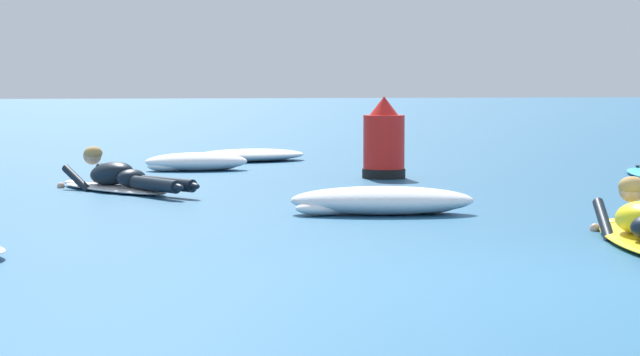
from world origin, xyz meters
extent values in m
plane|color=#235B84|center=(0.00, 10.00, 0.00)|extent=(120.00, 120.00, 0.00)
ellipsoid|color=yellow|center=(1.44, 2.84, 0.05)|extent=(0.23, 0.23, 0.06)
cylinder|color=black|center=(1.09, 2.24, 0.12)|extent=(0.21, 0.61, 0.35)
sphere|color=tan|center=(1.17, 2.62, 0.02)|extent=(0.09, 0.09, 0.09)
sphere|color=tan|center=(1.31, 2.22, 0.38)|extent=(0.21, 0.21, 0.21)
ellipsoid|color=#AD894C|center=(1.31, 2.20, 0.41)|extent=(0.26, 0.24, 0.16)
ellipsoid|color=white|center=(-2.77, 7.03, 0.04)|extent=(1.45, 1.89, 0.07)
ellipsoid|color=white|center=(-3.26, 7.79, 0.05)|extent=(0.26, 0.27, 0.06)
ellipsoid|color=black|center=(-2.80, 7.07, 0.20)|extent=(0.71, 0.80, 0.35)
ellipsoid|color=black|center=(-2.59, 6.73, 0.17)|extent=(0.44, 0.42, 0.20)
cylinder|color=black|center=(-2.35, 6.21, 0.14)|extent=(0.53, 0.80, 0.14)
ellipsoid|color=black|center=(-2.14, 5.84, 0.14)|extent=(0.20, 0.24, 0.08)
cylinder|color=black|center=(-2.21, 6.29, 0.14)|extent=(0.61, 0.76, 0.14)
ellipsoid|color=black|center=(-1.97, 5.95, 0.14)|extent=(0.20, 0.24, 0.08)
cylinder|color=black|center=(-3.19, 7.27, 0.12)|extent=(0.37, 0.51, 0.32)
sphere|color=tan|center=(-3.39, 7.58, 0.02)|extent=(0.09, 0.09, 0.09)
cylinder|color=black|center=(-2.81, 7.49, 0.12)|extent=(0.37, 0.51, 0.32)
sphere|color=tan|center=(-2.99, 7.78, 0.02)|extent=(0.09, 0.09, 0.09)
sphere|color=tan|center=(-3.02, 7.41, 0.38)|extent=(0.21, 0.21, 0.21)
ellipsoid|color=#AD894C|center=(-3.01, 7.40, 0.41)|extent=(0.29, 0.29, 0.16)
cone|color=black|center=(4.32, 8.83, 0.01)|extent=(0.12, 0.12, 0.16)
ellipsoid|color=white|center=(-0.31, 4.17, 0.13)|extent=(1.81, 0.93, 0.27)
ellipsoid|color=white|center=(0.13, 4.19, 0.09)|extent=(0.66, 0.42, 0.19)
ellipsoid|color=white|center=(-0.83, 4.19, 0.07)|extent=(0.67, 0.45, 0.15)
ellipsoid|color=white|center=(-1.63, 10.03, 0.13)|extent=(1.41, 0.67, 0.25)
ellipsoid|color=white|center=(-1.28, 10.12, 0.09)|extent=(0.54, 0.38, 0.18)
ellipsoid|color=white|center=(-2.06, 9.97, 0.07)|extent=(0.57, 0.45, 0.14)
ellipsoid|color=white|center=(-0.69, 11.87, 0.09)|extent=(1.96, 1.41, 0.19)
ellipsoid|color=white|center=(-0.30, 12.12, 0.07)|extent=(0.81, 0.78, 0.13)
ellipsoid|color=white|center=(-1.18, 11.64, 0.05)|extent=(0.73, 0.63, 0.10)
cylinder|color=red|center=(0.64, 8.34, 0.40)|extent=(0.53, 0.53, 0.80)
cone|color=red|center=(0.64, 8.34, 0.92)|extent=(0.37, 0.37, 0.24)
cylinder|color=black|center=(0.64, 8.34, 0.06)|extent=(0.55, 0.55, 0.12)
camera|label=1|loc=(-2.87, -7.29, 1.28)|focal=70.59mm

